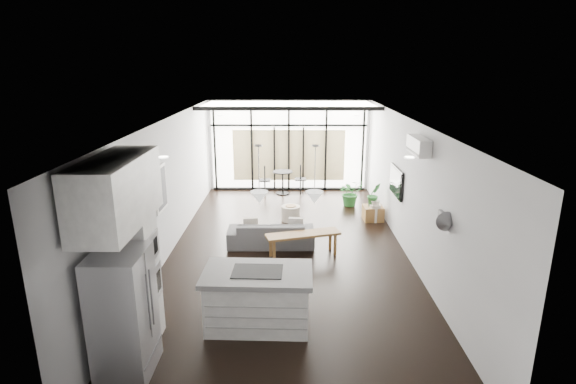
{
  "coord_description": "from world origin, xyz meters",
  "views": [
    {
      "loc": [
        0.05,
        -8.87,
        3.9
      ],
      "look_at": [
        0.0,
        0.3,
        1.25
      ],
      "focal_mm": 28.0,
      "sensor_mm": 36.0,
      "label": 1
    }
  ],
  "objects_px": {
    "fridge": "(124,314)",
    "pouf": "(291,213)",
    "milk_can": "(375,211)",
    "sofa": "(271,229)",
    "console_bench": "(303,244)",
    "tv": "(396,182)",
    "island": "(258,298)"
  },
  "relations": [
    {
      "from": "fridge",
      "to": "pouf",
      "type": "bearing_deg",
      "value": 70.07
    },
    {
      "from": "fridge",
      "to": "milk_can",
      "type": "bearing_deg",
      "value": 53.68
    },
    {
      "from": "fridge",
      "to": "sofa",
      "type": "relative_size",
      "value": 0.88
    },
    {
      "from": "fridge",
      "to": "milk_can",
      "type": "height_order",
      "value": "fridge"
    },
    {
      "from": "fridge",
      "to": "sofa",
      "type": "bearing_deg",
      "value": 68.3
    },
    {
      "from": "fridge",
      "to": "console_bench",
      "type": "height_order",
      "value": "fridge"
    },
    {
      "from": "fridge",
      "to": "sofa",
      "type": "height_order",
      "value": "fridge"
    },
    {
      "from": "sofa",
      "to": "tv",
      "type": "relative_size",
      "value": 1.72
    },
    {
      "from": "console_bench",
      "to": "pouf",
      "type": "relative_size",
      "value": 3.24
    },
    {
      "from": "fridge",
      "to": "sofa",
      "type": "distance_m",
      "value": 4.58
    },
    {
      "from": "milk_can",
      "to": "tv",
      "type": "relative_size",
      "value": 0.51
    },
    {
      "from": "sofa",
      "to": "pouf",
      "type": "xyz_separation_m",
      "value": [
        0.44,
        1.61,
        -0.18
      ]
    },
    {
      "from": "fridge",
      "to": "console_bench",
      "type": "bearing_deg",
      "value": 57.12
    },
    {
      "from": "pouf",
      "to": "island",
      "type": "bearing_deg",
      "value": -96.01
    },
    {
      "from": "island",
      "to": "sofa",
      "type": "distance_m",
      "value": 3.14
    },
    {
      "from": "tv",
      "to": "pouf",
      "type": "bearing_deg",
      "value": 157.55
    },
    {
      "from": "milk_can",
      "to": "sofa",
      "type": "bearing_deg",
      "value": -148.74
    },
    {
      "from": "tv",
      "to": "sofa",
      "type": "bearing_deg",
      "value": -167.62
    },
    {
      "from": "console_bench",
      "to": "pouf",
      "type": "xyz_separation_m",
      "value": [
        -0.26,
        2.17,
        -0.06
      ]
    },
    {
      "from": "pouf",
      "to": "milk_can",
      "type": "relative_size",
      "value": 0.86
    },
    {
      "from": "console_bench",
      "to": "fridge",
      "type": "bearing_deg",
      "value": -138.81
    },
    {
      "from": "milk_can",
      "to": "pouf",
      "type": "bearing_deg",
      "value": 178.62
    },
    {
      "from": "sofa",
      "to": "console_bench",
      "type": "bearing_deg",
      "value": 140.19
    },
    {
      "from": "tv",
      "to": "milk_can",
      "type": "bearing_deg",
      "value": 105.51
    },
    {
      "from": "pouf",
      "to": "console_bench",
      "type": "bearing_deg",
      "value": -83.23
    },
    {
      "from": "island",
      "to": "milk_can",
      "type": "relative_size",
      "value": 2.95
    },
    {
      "from": "tv",
      "to": "island",
      "type": "bearing_deg",
      "value": -127.62
    },
    {
      "from": "pouf",
      "to": "tv",
      "type": "bearing_deg",
      "value": -22.45
    },
    {
      "from": "island",
      "to": "fridge",
      "type": "relative_size",
      "value": 0.98
    },
    {
      "from": "sofa",
      "to": "island",
      "type": "bearing_deg",
      "value": 87.62
    },
    {
      "from": "sofa",
      "to": "tv",
      "type": "height_order",
      "value": "tv"
    },
    {
      "from": "fridge",
      "to": "milk_can",
      "type": "relative_size",
      "value": 3.02
    }
  ]
}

